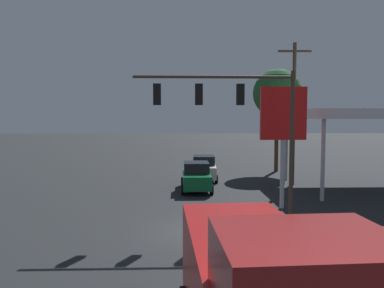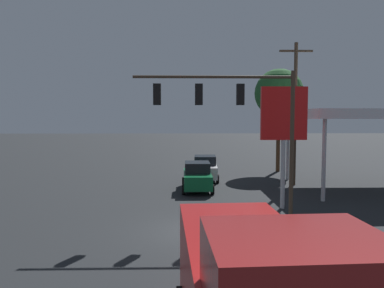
{
  "view_description": "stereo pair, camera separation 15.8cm",
  "coord_description": "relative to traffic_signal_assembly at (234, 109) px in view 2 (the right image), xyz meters",
  "views": [
    {
      "loc": [
        0.56,
        16.0,
        4.94
      ],
      "look_at": [
        0.0,
        -2.0,
        3.66
      ],
      "focal_mm": 35.0,
      "sensor_mm": 36.0,
      "label": 1
    },
    {
      "loc": [
        0.4,
        16.0,
        4.94
      ],
      "look_at": [
        0.0,
        -2.0,
        3.66
      ],
      "focal_mm": 35.0,
      "sensor_mm": 36.0,
      "label": 2
    }
  ],
  "objects": [
    {
      "name": "ground_plane",
      "position": [
        1.97,
        1.74,
        -5.33
      ],
      "size": [
        200.0,
        200.0,
        0.0
      ],
      "primitive_type": "plane",
      "color": "black"
    },
    {
      "name": "traffic_signal_assembly",
      "position": [
        0.0,
        0.0,
        0.0
      ],
      "size": [
        7.66,
        0.43,
        7.15
      ],
      "color": "#473828",
      "rests_on": "ground"
    },
    {
      "name": "utility_pole",
      "position": [
        -5.71,
        -9.27,
        0.11
      ],
      "size": [
        2.4,
        0.26,
        10.3
      ],
      "color": "#473828",
      "rests_on": "ground"
    },
    {
      "name": "gas_station_canopy",
      "position": [
        -10.75,
        -7.76,
        -0.22
      ],
      "size": [
        10.94,
        8.89,
        5.46
      ],
      "color": "silver",
      "rests_on": "ground"
    },
    {
      "name": "price_sign",
      "position": [
        -3.0,
        -2.23,
        -0.5
      ],
      "size": [
        2.49,
        0.27,
        6.59
      ],
      "color": "#B7B7BC",
      "rests_on": "ground"
    },
    {
      "name": "sedan_far",
      "position": [
        1.46,
        -7.36,
        -4.38
      ],
      "size": [
        2.07,
        4.41,
        1.93
      ],
      "rotation": [
        0.0,
        0.0,
        1.57
      ],
      "color": "#0C592D",
      "rests_on": "ground"
    },
    {
      "name": "sedan_waiting",
      "position": [
        0.68,
        -11.56,
        -4.38
      ],
      "size": [
        2.21,
        4.48,
        1.93
      ],
      "rotation": [
        0.0,
        0.0,
        1.53
      ],
      "color": "silver",
      "rests_on": "ground"
    },
    {
      "name": "street_tree",
      "position": [
        -6.26,
        -16.12,
        1.77
      ],
      "size": [
        4.39,
        4.39,
        9.33
      ],
      "color": "#4C331E",
      "rests_on": "ground"
    }
  ]
}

